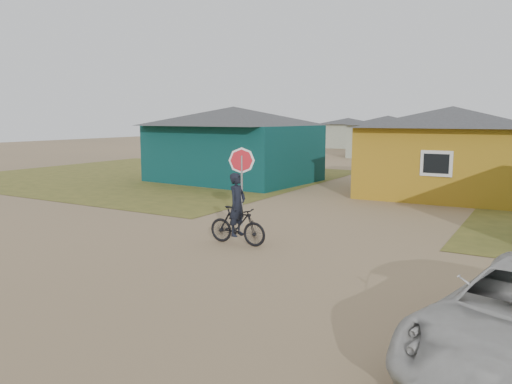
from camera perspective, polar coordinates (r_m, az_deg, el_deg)
ground at (r=11.57m, az=-3.77°, el=-8.61°), size 120.00×120.00×0.00m
grass_nw at (r=30.19m, az=-11.85°, el=1.84°), size 20.00×18.00×0.00m
house_teal at (r=27.04m, az=-2.57°, el=5.62°), size 8.93×7.08×4.00m
house_yellow at (r=23.47m, az=21.35°, el=4.49°), size 7.72×6.76×3.90m
house_pale_west at (r=44.86m, az=14.77°, el=6.22°), size 7.04×6.15×3.60m
house_pale_north at (r=58.75m, az=10.45°, el=6.73°), size 6.28×5.81×3.40m
stop_sign at (r=15.56m, az=-1.64°, el=2.69°), size 0.81×0.15×2.49m
cyclist at (r=13.46m, az=-2.15°, el=-3.06°), size 1.73×0.63×1.95m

